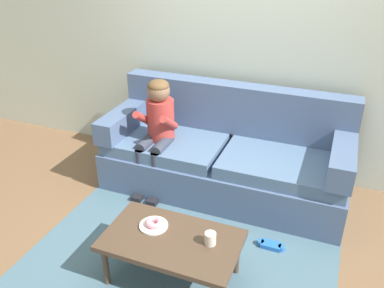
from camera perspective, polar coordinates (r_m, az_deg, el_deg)
The scene contains 10 objects.
ground at distance 3.42m, azimuth 0.00°, elevation -13.55°, with size 10.00×10.00×0.00m, color brown.
wall_back at distance 4.00m, azimuth 7.66°, elevation 15.15°, with size 8.00×0.10×2.80m, color beige.
area_rug at distance 3.24m, azimuth -1.68°, elevation -16.18°, with size 2.33×2.01×0.01m, color #476675.
couch at distance 3.87m, azimuth 4.78°, elevation -1.80°, with size 2.30×0.90×0.99m.
coffee_table at distance 2.88m, azimuth -2.92°, elevation -13.96°, with size 0.96×0.57×0.38m.
person_child at distance 3.75m, azimuth -5.02°, elevation 2.66°, with size 0.34×0.58×1.10m.
plate at distance 2.95m, azimuth -5.53°, elevation -11.57°, with size 0.21×0.21×0.01m, color white.
donut at distance 2.94m, azimuth -5.55°, elevation -11.20°, with size 0.12×0.12×0.04m, color pink.
mug at distance 2.78m, azimuth 2.65°, elevation -13.40°, with size 0.08×0.08×0.09m, color silver.
toy_controller at distance 3.38m, azimuth 11.24°, elevation -14.14°, with size 0.23×0.09×0.05m.
Camera 1 is at (0.94, -2.39, 2.25)m, focal length 37.16 mm.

